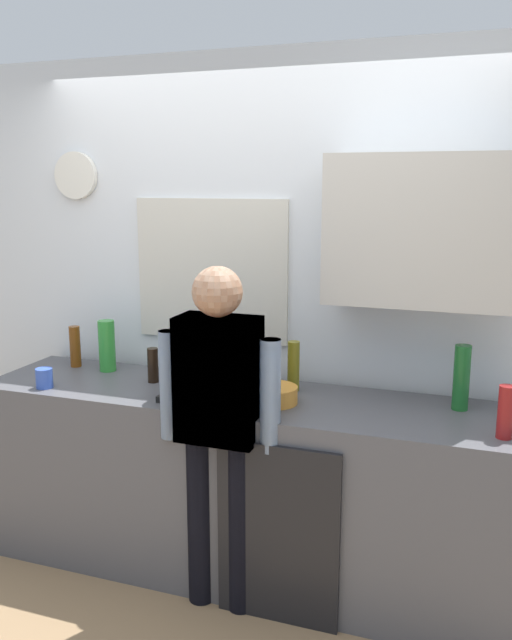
# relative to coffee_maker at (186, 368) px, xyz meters

# --- Properties ---
(ground_plane) EXTENTS (8.00, 8.00, 0.00)m
(ground_plane) POSITION_rel_coffee_maker_xyz_m (0.24, -0.19, -1.08)
(ground_plane) COLOR #8C6D4C
(kitchen_counter) EXTENTS (2.67, 0.64, 0.93)m
(kitchen_counter) POSITION_rel_coffee_maker_xyz_m (0.24, 0.11, -0.61)
(kitchen_counter) COLOR #4C4C51
(kitchen_counter) RESTS_ON ground_plane
(dishwasher_panel) EXTENTS (0.56, 0.02, 0.84)m
(dishwasher_panel) POSITION_rel_coffee_maker_xyz_m (0.53, -0.22, -0.66)
(dishwasher_panel) COLOR black
(dishwasher_panel) RESTS_ON ground_plane
(back_wall_assembly) EXTENTS (4.27, 0.42, 2.60)m
(back_wall_assembly) POSITION_rel_coffee_maker_xyz_m (0.34, 0.51, 0.29)
(back_wall_assembly) COLOR silver
(back_wall_assembly) RESTS_ON ground_plane
(coffee_maker) EXTENTS (0.20, 0.20, 0.33)m
(coffee_maker) POSITION_rel_coffee_maker_xyz_m (0.00, 0.00, 0.00)
(coffee_maker) COLOR black
(coffee_maker) RESTS_ON kitchen_counter
(bottle_olive_oil) EXTENTS (0.06, 0.06, 0.25)m
(bottle_olive_oil) POSITION_rel_coffee_maker_xyz_m (0.46, 0.27, -0.02)
(bottle_olive_oil) COLOR olive
(bottle_olive_oil) RESTS_ON kitchen_counter
(bottle_green_wine) EXTENTS (0.07, 0.07, 0.30)m
(bottle_green_wine) POSITION_rel_coffee_maker_xyz_m (1.25, 0.25, 0.00)
(bottle_green_wine) COLOR #195923
(bottle_green_wine) RESTS_ON kitchen_counter
(bottle_amber_beer) EXTENTS (0.06, 0.06, 0.23)m
(bottle_amber_beer) POSITION_rel_coffee_maker_xyz_m (-0.82, 0.28, -0.03)
(bottle_amber_beer) COLOR brown
(bottle_amber_beer) RESTS_ON kitchen_counter
(bottle_clear_soda) EXTENTS (0.09, 0.09, 0.28)m
(bottle_clear_soda) POSITION_rel_coffee_maker_xyz_m (-0.60, 0.27, -0.01)
(bottle_clear_soda) COLOR #2D8C33
(bottle_clear_soda) RESTS_ON kitchen_counter
(bottle_red_vinegar) EXTENTS (0.06, 0.06, 0.22)m
(bottle_red_vinegar) POSITION_rel_coffee_maker_xyz_m (1.43, -0.05, -0.04)
(bottle_red_vinegar) COLOR maroon
(bottle_red_vinegar) RESTS_ON kitchen_counter
(bottle_dark_sauce) EXTENTS (0.06, 0.06, 0.18)m
(bottle_dark_sauce) POSITION_rel_coffee_maker_xyz_m (-0.27, 0.16, -0.06)
(bottle_dark_sauce) COLOR black
(bottle_dark_sauce) RESTS_ON kitchen_counter
(cup_blue_mug) EXTENTS (0.08, 0.08, 0.10)m
(cup_blue_mug) POSITION_rel_coffee_maker_xyz_m (-0.74, -0.10, -0.10)
(cup_blue_mug) COLOR #3351B2
(cup_blue_mug) RESTS_ON kitchen_counter
(mixing_bowl) EXTENTS (0.22, 0.22, 0.08)m
(mixing_bowl) POSITION_rel_coffee_maker_xyz_m (0.42, 0.06, -0.11)
(mixing_bowl) COLOR orange
(mixing_bowl) RESTS_ON kitchen_counter
(storage_canister) EXTENTS (0.14, 0.14, 0.17)m
(storage_canister) POSITION_rel_coffee_maker_xyz_m (0.21, 0.25, -0.06)
(storage_canister) COLOR silver
(storage_canister) RESTS_ON kitchen_counter
(person_at_sink) EXTENTS (0.57, 0.22, 1.60)m
(person_at_sink) POSITION_rel_coffee_maker_xyz_m (0.24, -0.19, -0.13)
(person_at_sink) COLOR black
(person_at_sink) RESTS_ON ground_plane
(person_guest) EXTENTS (0.57, 0.22, 1.60)m
(person_guest) POSITION_rel_coffee_maker_xyz_m (0.24, -0.19, -0.13)
(person_guest) COLOR black
(person_guest) RESTS_ON ground_plane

